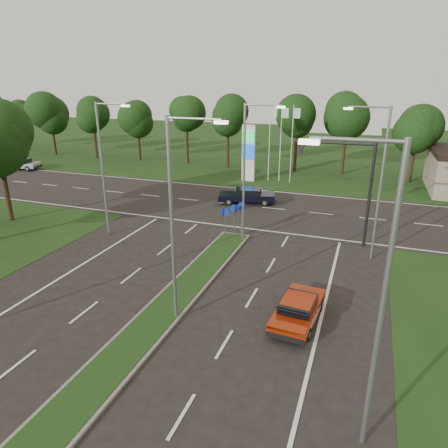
% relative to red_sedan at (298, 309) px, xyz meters
% --- Properties ---
extents(ground, '(160.00, 160.00, 0.00)m').
position_rel_red_sedan_xyz_m(ground, '(-6.00, -7.77, -0.61)').
color(ground, black).
rests_on(ground, ground).
extents(verge_far, '(160.00, 50.00, 0.02)m').
position_rel_red_sedan_xyz_m(verge_far, '(-6.00, 47.23, -0.61)').
color(verge_far, '#183210').
rests_on(verge_far, ground).
extents(cross_road, '(160.00, 12.00, 0.02)m').
position_rel_red_sedan_xyz_m(cross_road, '(-6.00, 16.23, -0.61)').
color(cross_road, black).
rests_on(cross_road, ground).
extents(median_kerb, '(2.00, 26.00, 0.12)m').
position_rel_red_sedan_xyz_m(median_kerb, '(-6.00, -3.77, -0.55)').
color(median_kerb, slate).
rests_on(median_kerb, ground).
extents(streetlight_median_near, '(2.53, 0.22, 9.00)m').
position_rel_red_sedan_xyz_m(streetlight_median_near, '(-5.00, -1.77, 4.47)').
color(streetlight_median_near, gray).
rests_on(streetlight_median_near, ground).
extents(streetlight_median_far, '(2.53, 0.22, 9.00)m').
position_rel_red_sedan_xyz_m(streetlight_median_far, '(-5.00, 8.23, 4.47)').
color(streetlight_median_far, gray).
rests_on(streetlight_median_far, ground).
extents(streetlight_left_far, '(2.53, 0.22, 9.00)m').
position_rel_red_sedan_xyz_m(streetlight_left_far, '(-14.30, 6.23, 4.47)').
color(streetlight_left_far, gray).
rests_on(streetlight_left_far, ground).
extents(streetlight_right_far, '(2.53, 0.22, 9.00)m').
position_rel_red_sedan_xyz_m(streetlight_right_far, '(2.80, 8.23, 4.47)').
color(streetlight_right_far, gray).
rests_on(streetlight_right_far, ground).
extents(streetlight_right_near, '(2.53, 0.22, 9.00)m').
position_rel_red_sedan_xyz_m(streetlight_right_near, '(2.80, -5.77, 4.47)').
color(streetlight_right_near, gray).
rests_on(streetlight_right_near, ground).
extents(traffic_signal, '(5.10, 0.42, 7.00)m').
position_rel_red_sedan_xyz_m(traffic_signal, '(1.19, 10.23, 4.05)').
color(traffic_signal, black).
rests_on(traffic_signal, ground).
extents(median_signs, '(1.16, 1.76, 2.38)m').
position_rel_red_sedan_xyz_m(median_signs, '(-6.00, 8.63, 1.11)').
color(median_signs, gray).
rests_on(median_signs, ground).
extents(gas_pylon, '(5.80, 1.26, 8.00)m').
position_rel_red_sedan_xyz_m(gas_pylon, '(-9.79, 25.28, 2.59)').
color(gas_pylon, silver).
rests_on(gas_pylon, ground).
extents(treeline_far, '(6.00, 6.00, 9.90)m').
position_rel_red_sedan_xyz_m(treeline_far, '(-5.90, 32.16, 6.23)').
color(treeline_far, black).
rests_on(treeline_far, ground).
extents(red_sedan, '(1.98, 4.21, 1.13)m').
position_rel_red_sedan_xyz_m(red_sedan, '(0.00, 0.00, 0.00)').
color(red_sedan, maroon).
rests_on(red_sedan, ground).
extents(navy_sedan, '(5.22, 3.21, 1.34)m').
position_rel_red_sedan_xyz_m(navy_sedan, '(-7.59, 17.03, 0.11)').
color(navy_sedan, black).
rests_on(navy_sedan, ground).
extents(far_car_a, '(4.85, 2.95, 1.30)m').
position_rel_red_sedan_xyz_m(far_car_a, '(-38.00, 21.24, 0.09)').
color(far_car_a, '#AEAEAE').
rests_on(far_car_a, ground).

